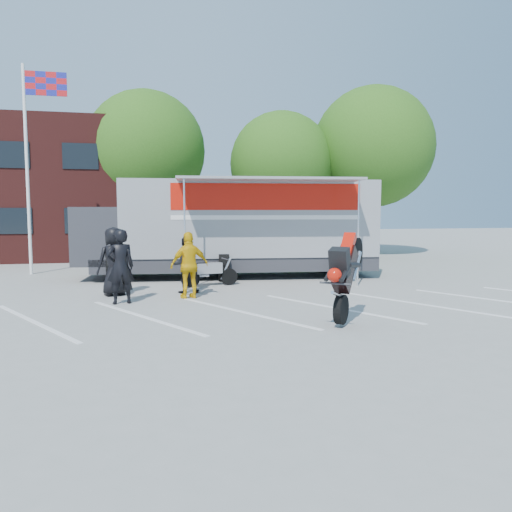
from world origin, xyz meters
name	(u,v)px	position (x,y,z in m)	size (l,w,h in m)	color
ground	(244,322)	(0.00, 0.00, 0.00)	(100.00, 100.00, 0.00)	#969691
parking_bay_lines	(236,312)	(0.00, 1.00, 0.01)	(18.00, 5.00, 0.01)	white
flagpole	(33,143)	(-6.24, 10.00, 5.05)	(1.61, 0.12, 8.00)	white
tree_left	(146,151)	(-2.00, 16.00, 5.57)	(6.12, 6.12, 8.64)	#382314
tree_mid	(281,164)	(5.00, 15.00, 4.94)	(5.44, 5.44, 7.68)	#382314
tree_right	(373,147)	(10.00, 14.50, 5.88)	(6.46, 6.46, 9.12)	#382314
transporter_truck	(236,277)	(1.18, 7.47, 0.00)	(11.22, 5.40, 3.57)	gray
parked_motorcycle	(210,286)	(-0.06, 5.39, 0.00)	(0.63, 1.90, 0.99)	#ADADB2
stunt_bike_rider	(351,321)	(2.39, -0.41, 0.00)	(0.85, 1.81, 2.13)	black
spectator_leather_a	(114,261)	(-3.02, 4.21, 1.00)	(0.98, 0.64, 2.01)	black
spectator_leather_b	(120,267)	(-2.78, 2.83, 1.00)	(0.73, 0.48, 2.00)	black
spectator_leather_c	(186,265)	(-0.95, 4.24, 0.85)	(0.82, 0.64, 1.69)	black
spectator_hivis	(189,265)	(-0.92, 3.27, 0.94)	(1.11, 0.46, 1.89)	#E8B10C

